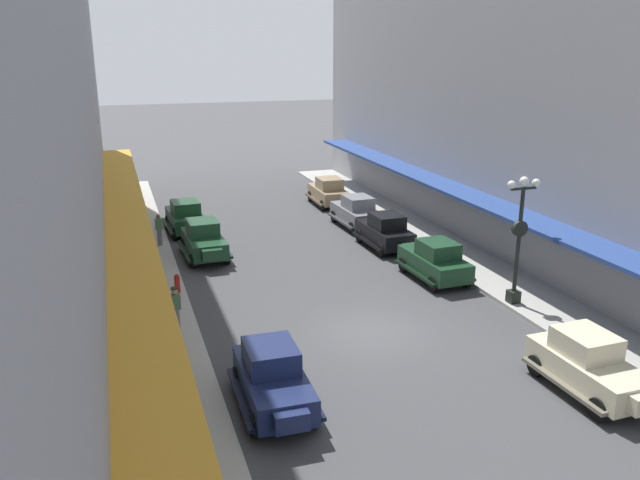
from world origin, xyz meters
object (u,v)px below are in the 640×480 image
at_px(parked_car_2, 435,259).
at_px(parked_car_5, 185,216).
at_px(lamp_post_with_clock, 519,235).
at_px(parked_car_0, 328,191).
at_px(parked_car_4, 273,377).
at_px(parked_car_6, 589,363).
at_px(pedestrian_4, 137,406).
at_px(parked_car_3, 204,239).
at_px(parked_car_7, 356,211).
at_px(pedestrian_2, 121,267).
at_px(pedestrian_0, 152,256).
at_px(parked_car_1, 385,230).
at_px(fire_hydrant, 177,283).
at_px(pedestrian_1, 159,229).
at_px(pedestrian_3, 176,309).

relative_size(parked_car_2, parked_car_5, 1.00).
relative_size(parked_car_5, lamp_post_with_clock, 0.84).
relative_size(parked_car_0, parked_car_4, 1.00).
height_order(parked_car_6, pedestrian_4, parked_car_6).
bearing_deg(parked_car_5, parked_car_3, -86.11).
distance_m(parked_car_0, parked_car_6, 24.88).
xyz_separation_m(parked_car_7, pedestrian_2, (-13.21, -6.05, 0.05)).
distance_m(parked_car_0, parked_car_2, 14.72).
bearing_deg(pedestrian_0, parked_car_1, 3.41).
distance_m(parked_car_2, parked_car_4, 12.39).
distance_m(parked_car_4, pedestrian_0, 12.56).
bearing_deg(parked_car_0, parked_car_5, -159.89).
distance_m(parked_car_1, parked_car_2, 5.03).
bearing_deg(parked_car_7, parked_car_5, 168.64).
bearing_deg(parked_car_6, lamp_post_with_clock, 74.35).
xyz_separation_m(parked_car_0, pedestrian_0, (-11.99, -10.40, 0.05)).
distance_m(parked_car_3, pedestrian_4, 15.41).
height_order(parked_car_1, parked_car_2, same).
distance_m(parked_car_1, parked_car_6, 15.18).
distance_m(parked_car_0, fire_hydrant, 17.26).
bearing_deg(parked_car_6, fire_hydrant, 132.97).
bearing_deg(parked_car_3, pedestrian_1, 130.43).
bearing_deg(pedestrian_0, parked_car_0, 40.95).
xyz_separation_m(parked_car_6, fire_hydrant, (-10.95, 11.76, -0.38)).
bearing_deg(parked_car_2, pedestrian_1, 142.52).
distance_m(parked_car_2, pedestrian_4, 15.79).
distance_m(pedestrian_1, pedestrian_2, 5.83).
height_order(parked_car_0, parked_car_6, same).
bearing_deg(pedestrian_1, parked_car_7, 3.02).
bearing_deg(parked_car_6, pedestrian_4, 172.88).
xyz_separation_m(parked_car_0, parked_car_3, (-9.37, -8.36, 0.00)).
relative_size(parked_car_7, pedestrian_0, 2.63).
bearing_deg(lamp_post_with_clock, fire_hydrant, 157.27).
relative_size(parked_car_4, fire_hydrant, 5.23).
relative_size(pedestrian_1, pedestrian_2, 1.00).
relative_size(parked_car_5, parked_car_7, 1.00).
bearing_deg(parked_car_4, parked_car_7, 61.62).
relative_size(parked_car_1, parked_car_4, 1.00).
xyz_separation_m(parked_car_5, fire_hydrant, (-1.51, -9.57, -0.38)).
xyz_separation_m(parked_car_1, parked_car_5, (-9.45, 6.15, 0.00)).
relative_size(parked_car_0, pedestrian_1, 2.61).
bearing_deg(parked_car_3, pedestrian_3, -104.74).
height_order(parked_car_0, pedestrian_1, parked_car_0).
xyz_separation_m(parked_car_4, pedestrian_4, (-3.82, -0.54, 0.07)).
xyz_separation_m(parked_car_2, lamp_post_with_clock, (1.57, -3.74, 2.04)).
distance_m(pedestrian_0, pedestrian_3, 6.55).
bearing_deg(pedestrian_0, parked_car_6, -50.96).
bearing_deg(pedestrian_0, pedestrian_2, -141.47).
distance_m(parked_car_4, parked_car_5, 19.16).
distance_m(parked_car_5, pedestrian_4, 20.03).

